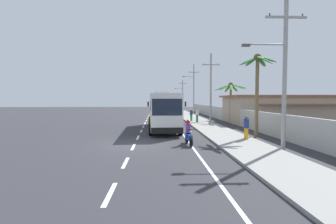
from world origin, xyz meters
TOP-DOWN VIEW (x-y plane):
  - ground_plane at (0.00, 0.00)m, footprint 160.00×160.00m
  - sidewalk_kerb at (6.80, 10.00)m, footprint 3.20×90.00m
  - lane_markings at (2.24, 14.78)m, footprint 3.77×71.00m
  - boundary_wall at (10.60, 14.00)m, footprint 0.24×60.00m
  - coach_bus_foreground at (2.02, 7.85)m, footprint 3.14×11.08m
  - motorcycle_beside_bus at (3.54, 17.59)m, footprint 0.56×1.96m
  - motorcycle_trailing at (3.48, -0.31)m, footprint 0.56×1.96m
  - pedestrian_near_kerb at (6.36, 14.14)m, footprint 0.36×0.36m
  - pedestrian_midwalk at (5.87, 15.80)m, footprint 0.36×0.36m
  - pedestrian_far_walk at (7.64, 0.81)m, footprint 0.36×0.36m
  - utility_pole_nearest at (8.67, -2.10)m, footprint 3.69×0.24m
  - utility_pole_mid at (8.36, 15.77)m, footprint 2.27×0.24m
  - utility_pole_far at (8.72, 33.64)m, footprint 3.29×0.24m
  - utility_pole_distant at (8.29, 51.51)m, footprint 3.13×0.24m
  - palm_nearest at (9.12, 2.71)m, footprint 2.79×2.83m
  - palm_second at (10.59, 14.44)m, footprint 4.03×3.93m
  - roadside_building at (17.35, 14.27)m, footprint 14.60×8.25m

SIDE VIEW (x-z plane):
  - ground_plane at x=0.00m, z-range 0.00..0.00m
  - lane_markings at x=2.24m, z-range 0.00..0.01m
  - sidewalk_kerb at x=6.80m, z-range 0.00..0.14m
  - motorcycle_trailing at x=3.48m, z-range -0.15..1.47m
  - motorcycle_beside_bus at x=3.54m, z-range -0.16..1.48m
  - boundary_wall at x=10.60m, z-range 0.00..1.84m
  - pedestrian_midwalk at x=5.87m, z-range 0.17..1.72m
  - pedestrian_far_walk at x=7.64m, z-range 0.17..1.81m
  - pedestrian_near_kerb at x=6.36m, z-range 0.18..1.97m
  - roadside_building at x=17.35m, z-range 0.02..3.42m
  - coach_bus_foreground at x=2.02m, z-range 0.07..3.74m
  - palm_second at x=10.59m, z-range 1.35..6.38m
  - utility_pole_distant at x=8.29m, z-range 0.29..8.30m
  - utility_pole_mid at x=8.36m, z-range 0.19..8.93m
  - utility_pole_nearest at x=8.67m, z-range 0.32..8.84m
  - palm_nearest at x=9.12m, z-range 1.56..7.97m
  - utility_pole_far at x=8.72m, z-range 0.29..10.15m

